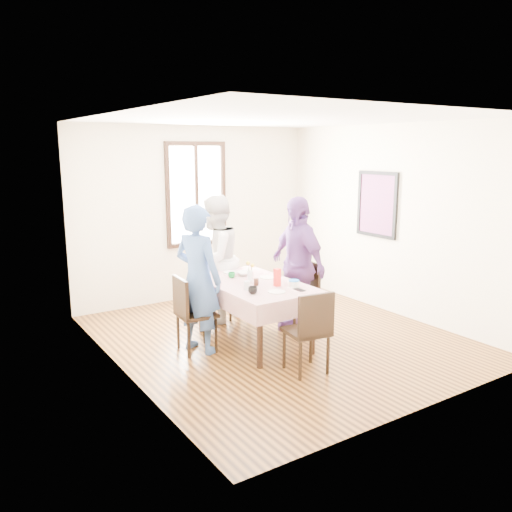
% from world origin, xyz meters
% --- Properties ---
extents(ground, '(4.50, 4.50, 0.00)m').
position_xyz_m(ground, '(0.00, 0.00, 0.00)').
color(ground, black).
rests_on(ground, ground).
extents(back_wall, '(4.00, 0.00, 4.00)m').
position_xyz_m(back_wall, '(0.00, 2.25, 1.35)').
color(back_wall, '#EFE1C2').
rests_on(back_wall, ground).
extents(right_wall, '(0.00, 4.50, 4.50)m').
position_xyz_m(right_wall, '(2.00, 0.00, 1.35)').
color(right_wall, '#EFE1C2').
rests_on(right_wall, ground).
extents(window_frame, '(1.02, 0.06, 1.62)m').
position_xyz_m(window_frame, '(0.00, 2.23, 1.65)').
color(window_frame, black).
rests_on(window_frame, back_wall).
extents(window_pane, '(0.90, 0.02, 1.50)m').
position_xyz_m(window_pane, '(0.00, 2.24, 1.65)').
color(window_pane, white).
rests_on(window_pane, back_wall).
extents(art_poster, '(0.04, 0.76, 0.96)m').
position_xyz_m(art_poster, '(1.98, 0.30, 1.55)').
color(art_poster, red).
rests_on(art_poster, right_wall).
extents(dining_table, '(0.85, 1.49, 0.75)m').
position_xyz_m(dining_table, '(-0.36, 0.02, 0.38)').
color(dining_table, black).
rests_on(dining_table, ground).
extents(tablecloth, '(0.97, 1.61, 0.01)m').
position_xyz_m(tablecloth, '(-0.36, 0.02, 0.76)').
color(tablecloth, '#54010D').
rests_on(tablecloth, dining_table).
extents(chair_left, '(0.45, 0.45, 0.91)m').
position_xyz_m(chair_left, '(-1.07, 0.16, 0.46)').
color(chair_left, black).
rests_on(chair_left, ground).
extents(chair_right, '(0.43, 0.43, 0.91)m').
position_xyz_m(chair_right, '(0.35, 0.07, 0.46)').
color(chair_right, black).
rests_on(chair_right, ground).
extents(chair_far, '(0.43, 0.43, 0.91)m').
position_xyz_m(chair_far, '(-0.36, 1.05, 0.46)').
color(chair_far, black).
rests_on(chair_far, ground).
extents(chair_near, '(0.47, 0.47, 0.91)m').
position_xyz_m(chair_near, '(-0.36, -1.00, 0.46)').
color(chair_near, black).
rests_on(chair_near, ground).
extents(person_left, '(0.63, 0.75, 1.74)m').
position_xyz_m(person_left, '(-1.05, 0.16, 0.87)').
color(person_left, '#395795').
rests_on(person_left, ground).
extents(person_far, '(1.05, 0.96, 1.75)m').
position_xyz_m(person_far, '(-0.36, 1.03, 0.87)').
color(person_far, silver).
rests_on(person_far, ground).
extents(person_right, '(0.47, 1.05, 1.77)m').
position_xyz_m(person_right, '(0.34, 0.07, 0.89)').
color(person_right, '#64397F').
rests_on(person_right, ground).
extents(mug_black, '(0.14, 0.14, 0.08)m').
position_xyz_m(mug_black, '(-0.64, -0.39, 0.80)').
color(mug_black, black).
rests_on(mug_black, tablecloth).
extents(mug_flag, '(0.12, 0.12, 0.08)m').
position_xyz_m(mug_flag, '(-0.08, -0.09, 0.80)').
color(mug_flag, red).
rests_on(mug_flag, tablecloth).
extents(mug_green, '(0.13, 0.13, 0.07)m').
position_xyz_m(mug_green, '(-0.46, 0.37, 0.80)').
color(mug_green, '#0C7226').
rests_on(mug_green, tablecloth).
extents(serving_bowl, '(0.20, 0.20, 0.05)m').
position_xyz_m(serving_bowl, '(-0.26, 0.40, 0.79)').
color(serving_bowl, white).
rests_on(serving_bowl, tablecloth).
extents(juice_carton, '(0.07, 0.07, 0.21)m').
position_xyz_m(juice_carton, '(-0.21, -0.26, 0.87)').
color(juice_carton, red).
rests_on(juice_carton, tablecloth).
extents(butter_tub, '(0.13, 0.13, 0.07)m').
position_xyz_m(butter_tub, '(-0.06, -0.39, 0.79)').
color(butter_tub, white).
rests_on(butter_tub, tablecloth).
extents(jam_jar, '(0.06, 0.06, 0.08)m').
position_xyz_m(jam_jar, '(-0.41, -0.11, 0.80)').
color(jam_jar, black).
rests_on(jam_jar, tablecloth).
extents(drinking_glass, '(0.07, 0.07, 0.10)m').
position_xyz_m(drinking_glass, '(-0.60, -0.20, 0.81)').
color(drinking_glass, silver).
rests_on(drinking_glass, tablecloth).
extents(smartphone, '(0.07, 0.15, 0.01)m').
position_xyz_m(smartphone, '(-0.11, -0.55, 0.77)').
color(smartphone, black).
rests_on(smartphone, tablecloth).
extents(flower_vase, '(0.07, 0.07, 0.13)m').
position_xyz_m(flower_vase, '(-0.37, 0.09, 0.83)').
color(flower_vase, silver).
rests_on(flower_vase, tablecloth).
extents(plate_right, '(0.20, 0.20, 0.01)m').
position_xyz_m(plate_right, '(-0.08, 0.12, 0.77)').
color(plate_right, white).
rests_on(plate_right, tablecloth).
extents(plate_far, '(0.20, 0.20, 0.01)m').
position_xyz_m(plate_far, '(-0.33, 0.61, 0.77)').
color(plate_far, white).
rests_on(plate_far, tablecloth).
extents(plate_near, '(0.20, 0.20, 0.01)m').
position_xyz_m(plate_near, '(-0.37, -0.48, 0.77)').
color(plate_near, white).
rests_on(plate_near, tablecloth).
extents(butter_lid, '(0.12, 0.12, 0.01)m').
position_xyz_m(butter_lid, '(-0.06, -0.39, 0.83)').
color(butter_lid, blue).
rests_on(butter_lid, butter_tub).
extents(flower_bunch, '(0.09, 0.09, 0.10)m').
position_xyz_m(flower_bunch, '(-0.37, 0.09, 0.95)').
color(flower_bunch, yellow).
rests_on(flower_bunch, flower_vase).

